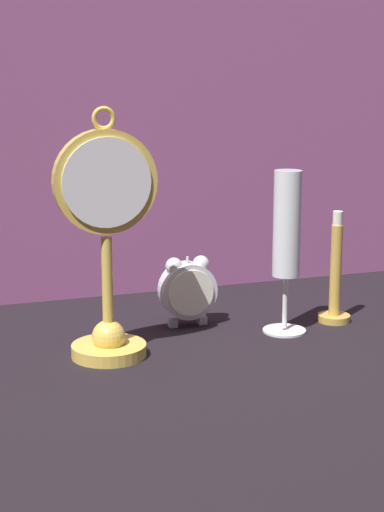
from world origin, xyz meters
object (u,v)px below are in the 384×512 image
at_px(pocket_watch_on_stand, 107,249).
at_px(alarm_clock_twin_bell, 188,288).
at_px(champagne_flute, 287,237).
at_px(brass_candlestick, 335,284).

relative_size(pocket_watch_on_stand, alarm_clock_twin_bell, 3.13).
height_order(pocket_watch_on_stand, champagne_flute, pocket_watch_on_stand).
bearing_deg(alarm_clock_twin_bell, pocket_watch_on_stand, -146.72).
relative_size(champagne_flute, brass_candlestick, 1.39).
bearing_deg(champagne_flute, alarm_clock_twin_bell, 149.29).
relative_size(alarm_clock_twin_bell, champagne_flute, 0.45).
xyz_separation_m(pocket_watch_on_stand, champagne_flute, (0.26, 0.02, -0.01)).
height_order(pocket_watch_on_stand, alarm_clock_twin_bell, pocket_watch_on_stand).
relative_size(alarm_clock_twin_bell, brass_candlestick, 0.62).
height_order(pocket_watch_on_stand, brass_candlestick, pocket_watch_on_stand).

